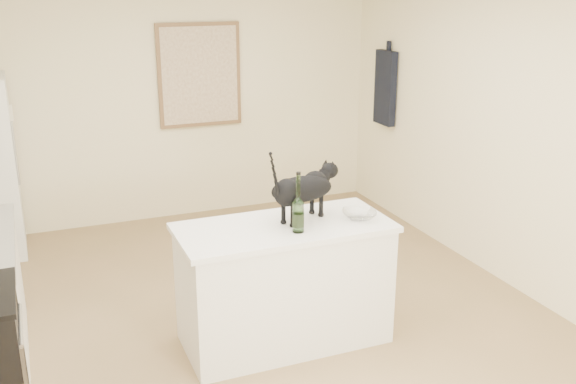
{
  "coord_description": "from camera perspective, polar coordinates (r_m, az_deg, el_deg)",
  "views": [
    {
      "loc": [
        -1.48,
        -4.16,
        2.53
      ],
      "look_at": [
        0.15,
        -0.15,
        1.12
      ],
      "focal_mm": 40.97,
      "sensor_mm": 36.0,
      "label": 1
    }
  ],
  "objects": [
    {
      "name": "fridge_paper",
      "position": [
        6.64,
        -22.97,
        6.27
      ],
      "size": [
        0.05,
        0.12,
        0.16
      ],
      "primitive_type": "cube",
      "rotation": [
        0.0,
        0.0,
        -0.36
      ],
      "color": "white",
      "rests_on": "fridge"
    },
    {
      "name": "black_cat",
      "position": [
        4.59,
        1.2,
        -0.04
      ],
      "size": [
        0.61,
        0.4,
        0.41
      ],
      "primitive_type": null,
      "rotation": [
        0.0,
        0.0,
        0.42
      ],
      "color": "black",
      "rests_on": "island_top"
    },
    {
      "name": "hanging_garment",
      "position": [
        7.31,
        8.44,
        8.93
      ],
      "size": [
        0.08,
        0.34,
        0.8
      ],
      "primitive_type": "cube",
      "color": "black",
      "rests_on": "wall_right"
    },
    {
      "name": "artwork_frame",
      "position": [
        7.18,
        -7.67,
        10.01
      ],
      "size": [
        0.9,
        0.03,
        1.1
      ],
      "primitive_type": "cube",
      "color": "brown",
      "rests_on": "wall_back"
    },
    {
      "name": "artwork_canvas",
      "position": [
        7.16,
        -7.64,
        10.0
      ],
      "size": [
        0.82,
        0.0,
        1.02
      ],
      "primitive_type": "cube",
      "color": "beige",
      "rests_on": "wall_back"
    },
    {
      "name": "wall_right",
      "position": [
        5.73,
        19.32,
        4.6
      ],
      "size": [
        0.0,
        5.5,
        5.5
      ],
      "primitive_type": "plane",
      "rotation": [
        1.57,
        0.0,
        -1.57
      ],
      "color": "#F3E3BC",
      "rests_on": "ground"
    },
    {
      "name": "wall_front",
      "position": [
        2.39,
        21.33,
        -14.31
      ],
      "size": [
        4.5,
        0.0,
        4.5
      ],
      "primitive_type": "plane",
      "rotation": [
        -1.57,
        0.0,
        0.0
      ],
      "color": "#F3E3BC",
      "rests_on": "ground"
    },
    {
      "name": "wall_back",
      "position": [
        7.18,
        -9.99,
        7.88
      ],
      "size": [
        4.5,
        0.0,
        4.5
      ],
      "primitive_type": "plane",
      "rotation": [
        1.57,
        0.0,
        0.0
      ],
      "color": "#F3E3BC",
      "rests_on": "ground"
    },
    {
      "name": "island_top",
      "position": [
        4.57,
        -0.34,
        -3.11
      ],
      "size": [
        1.5,
        0.7,
        0.04
      ],
      "primitive_type": "cube",
      "color": "white",
      "rests_on": "island_base"
    },
    {
      "name": "island_base",
      "position": [
        4.76,
        -0.33,
        -8.18
      ],
      "size": [
        1.44,
        0.67,
        0.86
      ],
      "primitive_type": "cube",
      "color": "white",
      "rests_on": "floor"
    },
    {
      "name": "wine_bottle",
      "position": [
        4.38,
        0.9,
        -1.23
      ],
      "size": [
        0.09,
        0.09,
        0.37
      ],
      "primitive_type": "cylinder",
      "rotation": [
        0.0,
        0.0,
        0.22
      ],
      "color": "#2D5C25",
      "rests_on": "island_top"
    },
    {
      "name": "glass_bowl",
      "position": [
        4.7,
        6.21,
        -1.99
      ],
      "size": [
        0.31,
        0.31,
        0.06
      ],
      "primitive_type": "imported",
      "rotation": [
        0.0,
        0.0,
        -0.35
      ],
      "color": "white",
      "rests_on": "island_top"
    },
    {
      "name": "floor",
      "position": [
        5.09,
        -2.25,
        -11.78
      ],
      "size": [
        5.5,
        5.5,
        0.0
      ],
      "primitive_type": "plane",
      "color": "#977650",
      "rests_on": "ground"
    }
  ]
}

